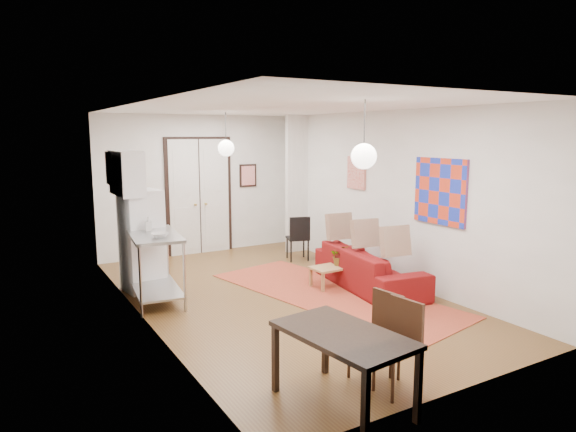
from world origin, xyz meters
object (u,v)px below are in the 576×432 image
coffee_table (334,269)px  kitchen_counter (155,256)px  fridge (142,241)px  sofa (369,268)px  black_side_chair (295,233)px  dining_chair_far (387,337)px  dining_chair_near (369,328)px  dining_table (343,340)px

coffee_table → kitchen_counter: 2.89m
kitchen_counter → fridge: size_ratio=0.88×
sofa → black_side_chair: bearing=8.6°
fridge → dining_chair_far: (1.24, -4.47, -0.30)m
coffee_table → dining_chair_near: bearing=-118.9°
coffee_table → kitchen_counter: kitchen_counter is taller
dining_table → black_side_chair: bearing=63.3°
coffee_table → fridge: bearing=153.4°
coffee_table → dining_table: (-2.14, -3.16, 0.34)m
dining_table → dining_chair_far: bearing=8.4°
dining_chair_near → dining_chair_far: size_ratio=1.00×
coffee_table → kitchen_counter: (-2.77, 0.71, 0.40)m
dining_chair_near → dining_chair_far: bearing=-7.2°
sofa → coffee_table: (-0.45, 0.36, -0.03)m
sofa → dining_chair_near: bearing=148.8°
dining_chair_far → dining_table: bearing=-88.8°
dining_chair_far → coffee_table: bearing=146.2°
coffee_table → fridge: 3.16m
coffee_table → dining_chair_near: size_ratio=0.88×
dining_chair_near → dining_table: bearing=-66.1°
dining_chair_near → black_side_chair: size_ratio=1.00×
kitchen_counter → dining_table: (0.63, -3.87, -0.06)m
coffee_table → dining_table: dining_table is taller
fridge → sofa: bearing=-36.4°
kitchen_counter → dining_table: bearing=-73.8°
fridge → black_side_chair: fridge is taller
dining_chair_far → black_side_chair: (1.97, 5.03, 0.01)m
kitchen_counter → black_side_chair: size_ratio=1.60×
dining_chair_near → black_side_chair: black_side_chair is taller
fridge → black_side_chair: size_ratio=1.81×
sofa → dining_chair_near: (-1.99, -2.44, 0.18)m
fridge → dining_table: bearing=-90.0°
coffee_table → dining_table: size_ratio=0.57×
dining_chair_far → fridge: bearing=-171.6°
fridge → dining_table: (0.64, -4.55, -0.17)m
coffee_table → dining_table: 3.83m
sofa → coffee_table: bearing=59.8°
dining_chair_near → black_side_chair: 5.15m
kitchen_counter → dining_chair_far: (1.23, -3.79, -0.19)m
coffee_table → kitchen_counter: bearing=165.6°
fridge → black_side_chair: bearing=1.9°
sofa → dining_table: bearing=145.2°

